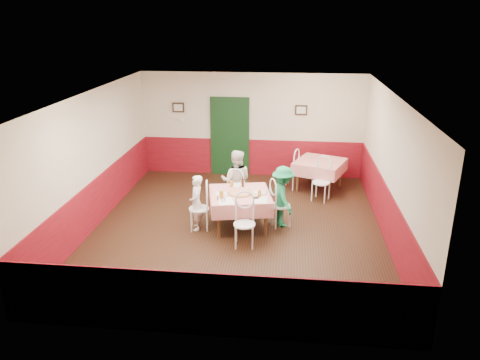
# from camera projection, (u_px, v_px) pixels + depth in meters

# --- Properties ---
(floor) EXTENTS (7.00, 7.00, 0.00)m
(floor) POSITION_uv_depth(u_px,v_px,m) (238.00, 228.00, 9.82)
(floor) COLOR black
(floor) RESTS_ON ground
(ceiling) EXTENTS (7.00, 7.00, 0.00)m
(ceiling) POSITION_uv_depth(u_px,v_px,m) (237.00, 95.00, 8.88)
(ceiling) COLOR white
(ceiling) RESTS_ON back_wall
(back_wall) EXTENTS (6.00, 0.10, 2.80)m
(back_wall) POSITION_uv_depth(u_px,v_px,m) (252.00, 125.00, 12.62)
(back_wall) COLOR beige
(back_wall) RESTS_ON ground
(front_wall) EXTENTS (6.00, 0.10, 2.80)m
(front_wall) POSITION_uv_depth(u_px,v_px,m) (207.00, 247.00, 6.07)
(front_wall) COLOR beige
(front_wall) RESTS_ON ground
(left_wall) EXTENTS (0.10, 7.00, 2.80)m
(left_wall) POSITION_uv_depth(u_px,v_px,m) (93.00, 160.00, 9.65)
(left_wall) COLOR beige
(left_wall) RESTS_ON ground
(right_wall) EXTENTS (0.10, 7.00, 2.80)m
(right_wall) POSITION_uv_depth(u_px,v_px,m) (391.00, 170.00, 9.05)
(right_wall) COLOR beige
(right_wall) RESTS_ON ground
(wainscot_back) EXTENTS (6.00, 0.03, 1.00)m
(wainscot_back) POSITION_uv_depth(u_px,v_px,m) (252.00, 157.00, 12.91)
(wainscot_back) COLOR maroon
(wainscot_back) RESTS_ON ground
(wainscot_front) EXTENTS (6.00, 0.03, 1.00)m
(wainscot_front) POSITION_uv_depth(u_px,v_px,m) (209.00, 305.00, 6.39)
(wainscot_front) COLOR maroon
(wainscot_front) RESTS_ON ground
(wainscot_left) EXTENTS (0.03, 7.00, 1.00)m
(wainscot_left) POSITION_uv_depth(u_px,v_px,m) (98.00, 200.00, 9.95)
(wainscot_left) COLOR maroon
(wainscot_left) RESTS_ON ground
(wainscot_right) EXTENTS (0.03, 7.00, 1.00)m
(wainscot_right) POSITION_uv_depth(u_px,v_px,m) (386.00, 212.00, 9.35)
(wainscot_right) COLOR maroon
(wainscot_right) RESTS_ON ground
(door) EXTENTS (0.96, 0.06, 2.10)m
(door) POSITION_uv_depth(u_px,v_px,m) (230.00, 138.00, 12.76)
(door) COLOR black
(door) RESTS_ON ground
(picture_left) EXTENTS (0.32, 0.03, 0.26)m
(picture_left) POSITION_uv_depth(u_px,v_px,m) (178.00, 107.00, 12.63)
(picture_left) COLOR black
(picture_left) RESTS_ON back_wall
(picture_right) EXTENTS (0.32, 0.03, 0.26)m
(picture_right) POSITION_uv_depth(u_px,v_px,m) (301.00, 110.00, 12.29)
(picture_right) COLOR black
(picture_right) RESTS_ON back_wall
(thermostat) EXTENTS (0.10, 0.03, 0.10)m
(thermostat) POSITION_uv_depth(u_px,v_px,m) (182.00, 120.00, 12.74)
(thermostat) COLOR white
(thermostat) RESTS_ON back_wall
(main_table) EXTENTS (1.44, 1.44, 0.77)m
(main_table) POSITION_uv_depth(u_px,v_px,m) (240.00, 210.00, 9.76)
(main_table) COLOR red
(main_table) RESTS_ON ground
(second_table) EXTENTS (1.46, 1.46, 0.77)m
(second_table) POSITION_uv_depth(u_px,v_px,m) (319.00, 175.00, 11.86)
(second_table) COLOR red
(second_table) RESTS_ON ground
(chair_left) EXTENTS (0.48, 0.48, 0.90)m
(chair_left) POSITION_uv_depth(u_px,v_px,m) (199.00, 209.00, 9.65)
(chair_left) COLOR white
(chair_left) RESTS_ON ground
(chair_right) EXTENTS (0.55, 0.55, 0.90)m
(chair_right) POSITION_uv_depth(u_px,v_px,m) (280.00, 206.00, 9.81)
(chair_right) COLOR white
(chair_right) RESTS_ON ground
(chair_far) EXTENTS (0.43, 0.43, 0.90)m
(chair_far) POSITION_uv_depth(u_px,v_px,m) (236.00, 192.00, 10.53)
(chair_far) COLOR white
(chair_far) RESTS_ON ground
(chair_near) EXTENTS (0.45, 0.45, 0.90)m
(chair_near) POSITION_uv_depth(u_px,v_px,m) (244.00, 224.00, 8.93)
(chair_near) COLOR white
(chair_near) RESTS_ON ground
(chair_second_a) EXTENTS (0.55, 0.55, 0.90)m
(chair_second_a) POSITION_uv_depth(u_px,v_px,m) (290.00, 171.00, 11.91)
(chair_second_a) COLOR white
(chair_second_a) RESTS_ON ground
(chair_second_b) EXTENTS (0.55, 0.55, 0.90)m
(chair_second_b) POSITION_uv_depth(u_px,v_px,m) (321.00, 183.00, 11.14)
(chair_second_b) COLOR white
(chair_second_b) RESTS_ON ground
(pizza) EXTENTS (0.55, 0.55, 0.03)m
(pizza) POSITION_uv_depth(u_px,v_px,m) (240.00, 193.00, 9.60)
(pizza) COLOR #B74723
(pizza) RESTS_ON main_table
(plate_left) EXTENTS (0.30, 0.30, 0.01)m
(plate_left) POSITION_uv_depth(u_px,v_px,m) (221.00, 194.00, 9.57)
(plate_left) COLOR white
(plate_left) RESTS_ON main_table
(plate_right) EXTENTS (0.30, 0.30, 0.01)m
(plate_right) POSITION_uv_depth(u_px,v_px,m) (259.00, 193.00, 9.64)
(plate_right) COLOR white
(plate_right) RESTS_ON main_table
(plate_far) EXTENTS (0.30, 0.30, 0.01)m
(plate_far) POSITION_uv_depth(u_px,v_px,m) (237.00, 185.00, 10.04)
(plate_far) COLOR white
(plate_far) RESTS_ON main_table
(glass_a) EXTENTS (0.10, 0.10, 0.15)m
(glass_a) POSITION_uv_depth(u_px,v_px,m) (221.00, 195.00, 9.34)
(glass_a) COLOR #BF7219
(glass_a) RESTS_ON main_table
(glass_b) EXTENTS (0.09, 0.09, 0.13)m
(glass_b) POSITION_uv_depth(u_px,v_px,m) (260.00, 194.00, 9.43)
(glass_b) COLOR #BF7219
(glass_b) RESTS_ON main_table
(glass_c) EXTENTS (0.09, 0.09, 0.13)m
(glass_c) POSITION_uv_depth(u_px,v_px,m) (232.00, 184.00, 9.96)
(glass_c) COLOR #BF7219
(glass_c) RESTS_ON main_table
(beer_bottle) EXTENTS (0.07, 0.07, 0.21)m
(beer_bottle) POSITION_uv_depth(u_px,v_px,m) (243.00, 182.00, 9.95)
(beer_bottle) COLOR #381C0A
(beer_bottle) RESTS_ON main_table
(shaker_a) EXTENTS (0.04, 0.04, 0.09)m
(shaker_a) POSITION_uv_depth(u_px,v_px,m) (222.00, 200.00, 9.16)
(shaker_a) COLOR silver
(shaker_a) RESTS_ON main_table
(shaker_b) EXTENTS (0.04, 0.04, 0.09)m
(shaker_b) POSITION_uv_depth(u_px,v_px,m) (225.00, 200.00, 9.15)
(shaker_b) COLOR silver
(shaker_b) RESTS_ON main_table
(shaker_c) EXTENTS (0.04, 0.04, 0.09)m
(shaker_c) POSITION_uv_depth(u_px,v_px,m) (218.00, 198.00, 9.25)
(shaker_c) COLOR #B23319
(shaker_c) RESTS_ON main_table
(menu_left) EXTENTS (0.42, 0.48, 0.00)m
(menu_left) POSITION_uv_depth(u_px,v_px,m) (225.00, 201.00, 9.23)
(menu_left) COLOR white
(menu_left) RESTS_ON main_table
(menu_right) EXTENTS (0.30, 0.40, 0.00)m
(menu_right) POSITION_uv_depth(u_px,v_px,m) (260.00, 200.00, 9.29)
(menu_right) COLOR white
(menu_right) RESTS_ON main_table
(wallet) EXTENTS (0.13, 0.11, 0.02)m
(wallet) POSITION_uv_depth(u_px,v_px,m) (256.00, 198.00, 9.36)
(wallet) COLOR black
(wallet) RESTS_ON main_table
(diner_left) EXTENTS (0.35, 0.47, 1.17)m
(diner_left) POSITION_uv_depth(u_px,v_px,m) (196.00, 203.00, 9.60)
(diner_left) COLOR gray
(diner_left) RESTS_ON ground
(diner_far) EXTENTS (0.70, 0.55, 1.42)m
(diner_far) POSITION_uv_depth(u_px,v_px,m) (236.00, 181.00, 10.49)
(diner_far) COLOR gray
(diner_far) RESTS_ON ground
(diner_right) EXTENTS (0.74, 0.96, 1.30)m
(diner_right) POSITION_uv_depth(u_px,v_px,m) (283.00, 196.00, 9.74)
(diner_right) COLOR gray
(diner_right) RESTS_ON ground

